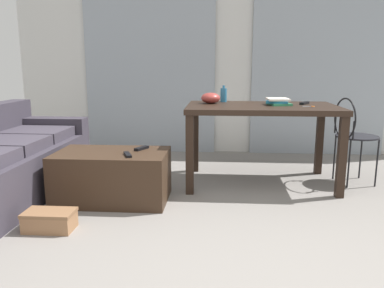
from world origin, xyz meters
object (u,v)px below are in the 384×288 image
object	(u,v)px
bottle_near	(224,95)
shoebox	(50,220)
craft_table	(261,115)
scissors	(310,106)
wire_chair	(351,130)
bowl	(211,98)
coffee_table	(112,176)
tv_remote_secondary	(128,154)
tv_remote_on_table	(304,103)
tv_remote_primary	(142,148)
book_stack	(278,102)

from	to	relation	value
bottle_near	shoebox	bearing A→B (deg)	-128.30
craft_table	scissors	size ratio (longest dim) A/B	12.04
wire_chair	bowl	size ratio (longest dim) A/B	4.40
coffee_table	tv_remote_secondary	world-z (taller)	tv_remote_secondary
coffee_table	shoebox	size ratio (longest dim) A/B	2.71
tv_remote_on_table	bowl	bearing A→B (deg)	-150.67
tv_remote_on_table	scissors	size ratio (longest dim) A/B	1.47
craft_table	bowl	bearing A→B (deg)	163.66
craft_table	tv_remote_secondary	world-z (taller)	craft_table
bottle_near	tv_remote_secondary	distance (m)	1.36
tv_remote_primary	coffee_table	bearing A→B (deg)	-128.03
tv_remote_secondary	tv_remote_primary	bearing A→B (deg)	51.12
bottle_near	bowl	bearing A→B (deg)	-127.59
coffee_table	shoebox	bearing A→B (deg)	-113.53
wire_chair	bottle_near	size ratio (longest dim) A/B	4.94
scissors	shoebox	world-z (taller)	scissors
craft_table	tv_remote_primary	size ratio (longest dim) A/B	9.14
tv_remote_primary	craft_table	bearing A→B (deg)	51.31
wire_chair	shoebox	size ratio (longest dim) A/B	2.43
tv_remote_on_table	scissors	distance (m)	0.23
coffee_table	tv_remote_on_table	bearing A→B (deg)	22.72
book_stack	shoebox	distance (m)	2.29
tv_remote_secondary	shoebox	size ratio (longest dim) A/B	0.50
craft_table	tv_remote_secondary	bearing A→B (deg)	-147.66
bottle_near	coffee_table	bearing A→B (deg)	-136.09
tv_remote_primary	shoebox	distance (m)	0.98
coffee_table	bowl	bearing A→B (deg)	42.28
bottle_near	bowl	world-z (taller)	bottle_near
scissors	tv_remote_secondary	size ratio (longest dim) A/B	0.69
coffee_table	scissors	world-z (taller)	scissors
tv_remote_on_table	shoebox	size ratio (longest dim) A/B	0.50
wire_chair	craft_table	bearing A→B (deg)	-176.54
bottle_near	bowl	size ratio (longest dim) A/B	0.89
bowl	book_stack	world-z (taller)	bowl
craft_table	bottle_near	size ratio (longest dim) A/B	8.33
bowl	book_stack	size ratio (longest dim) A/B	0.69
coffee_table	tv_remote_primary	size ratio (longest dim) A/B	6.05
craft_table	tv_remote_on_table	distance (m)	0.46
coffee_table	scissors	size ratio (longest dim) A/B	7.96
wire_chair	bottle_near	distance (m)	1.30
coffee_table	wire_chair	size ratio (longest dim) A/B	1.12
book_stack	tv_remote_on_table	world-z (taller)	book_stack
tv_remote_primary	bowl	bearing A→B (deg)	74.31
scissors	wire_chair	bearing A→B (deg)	19.04
wire_chair	tv_remote_secondary	world-z (taller)	wire_chair
bottle_near	bowl	distance (m)	0.21
scissors	coffee_table	bearing A→B (deg)	-163.99
scissors	shoebox	xyz separation A→B (m)	(-2.02, -1.14, -0.70)
bowl	scissors	bearing A→B (deg)	-14.83
wire_chair	tv_remote_on_table	xyz separation A→B (m)	(-0.44, 0.08, 0.25)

